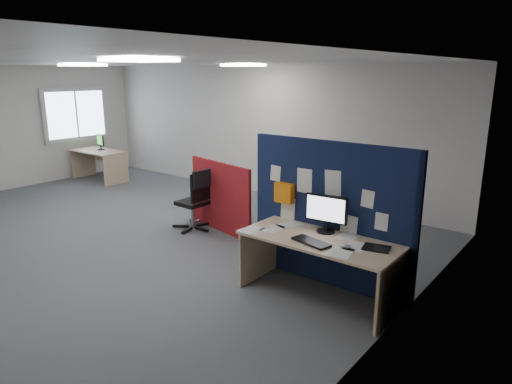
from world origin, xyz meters
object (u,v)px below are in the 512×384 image
Objects in this scene: navy_divider at (328,215)px; office_chair at (196,197)px; second_desk at (100,158)px; monitor_main at (326,212)px; red_divider at (220,198)px; monitor_second at (100,142)px; main_desk at (321,251)px.

navy_divider is 2.72m from office_chair.
navy_divider is at bearing -12.26° from second_desk.
navy_divider is 4.24× the size of monitor_main.
red_divider is 3.83× the size of monitor_second.
monitor_second is (-4.81, 0.99, 0.37)m from red_divider.
office_chair is (-2.67, 0.40, -0.31)m from navy_divider.
office_chair is (-2.78, 0.76, 0.02)m from main_desk.
navy_divider reaches higher than main_desk.
red_divider is 4.93m from monitor_second.
red_divider is 4.89m from second_desk.
monitor_second is (-7.15, 1.61, 0.04)m from navy_divider.
monitor_second is at bearing 101.50° from second_desk.
second_desk is at bearing 167.41° from office_chair.
monitor_main reaches higher than red_divider.
second_desk is at bearing 165.28° from main_desk.
red_divider is at bearing 158.31° from main_desk.
navy_divider reaches higher than monitor_second.
monitor_second is at bearing 167.31° from navy_divider.
main_desk is at bearing -71.74° from navy_divider.
red_divider reaches higher than office_chair.
red_divider is (-2.46, 0.98, 0.00)m from main_desk.
main_desk is 4.56× the size of monitor_second.
main_desk is at bearing -0.25° from monitor_second.
navy_divider reaches higher than monitor_main.
office_chair is at bearing 162.04° from monitor_main.
monitor_second is 0.39× the size of office_chair.
navy_divider reaches higher than office_chair.
navy_divider is 1.20× the size of main_desk.
navy_divider is 2.13× the size of office_chair.
monitor_main is 7.42m from second_desk.
navy_divider is 2.44m from red_divider.
monitor_main is at bearing -13.45° from second_desk.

